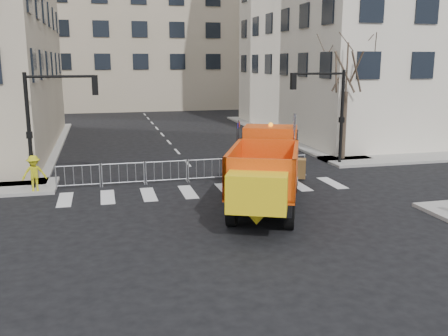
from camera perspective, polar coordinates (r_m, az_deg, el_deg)
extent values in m
plane|color=black|center=(18.05, 2.36, -6.90)|extent=(120.00, 120.00, 0.00)
cube|color=gray|center=(25.99, -2.89, -0.79)|extent=(64.00, 5.00, 0.15)
cube|color=tan|center=(68.81, -10.32, 17.06)|extent=(30.00, 18.00, 24.00)
cylinder|color=black|center=(24.29, -21.37, 3.77)|extent=(0.18, 0.18, 5.40)
cylinder|color=black|center=(29.27, 13.30, 5.57)|extent=(0.18, 0.18, 5.40)
cube|color=black|center=(20.38, 4.86, -1.96)|extent=(4.88, 7.42, 0.44)
cylinder|color=black|center=(23.04, 2.78, -1.28)|extent=(0.74, 1.13, 1.08)
cylinder|color=black|center=(22.91, 7.94, -1.46)|extent=(0.74, 1.13, 1.08)
cylinder|color=black|center=(19.35, 1.48, -3.89)|extent=(0.74, 1.13, 1.08)
cylinder|color=black|center=(19.19, 7.63, -4.14)|extent=(0.74, 1.13, 1.08)
cylinder|color=black|center=(18.14, 0.92, -5.00)|extent=(0.74, 1.13, 1.08)
cylinder|color=black|center=(17.97, 7.50, -5.27)|extent=(0.74, 1.13, 1.08)
cube|color=#D5430B|center=(23.31, 5.51, 1.56)|extent=(2.52, 2.27, 0.99)
cube|color=#D5430B|center=(21.94, 5.31, 2.47)|extent=(2.71, 2.34, 1.77)
cylinder|color=silver|center=(21.11, 7.99, 2.97)|extent=(0.14, 0.14, 2.37)
cube|color=#D5430B|center=(18.80, 4.59, 0.08)|extent=(3.98, 4.96, 1.63)
cube|color=yellow|center=(16.29, 3.78, -2.86)|extent=(2.20, 1.68, 1.28)
cube|color=brown|center=(25.14, 5.72, 0.04)|extent=(3.12, 1.77, 1.11)
imported|color=black|center=(25.61, 7.47, 0.89)|extent=(0.76, 0.57, 1.87)
imported|color=black|center=(23.73, 4.87, -0.08)|extent=(0.95, 0.80, 1.76)
imported|color=black|center=(24.92, 3.80, 0.48)|extent=(0.75, 1.09, 1.72)
imported|color=gold|center=(23.88, -20.88, -0.57)|extent=(1.12, 0.74, 1.63)
cube|color=maroon|center=(27.32, 4.47, 1.17)|extent=(0.54, 0.50, 1.10)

